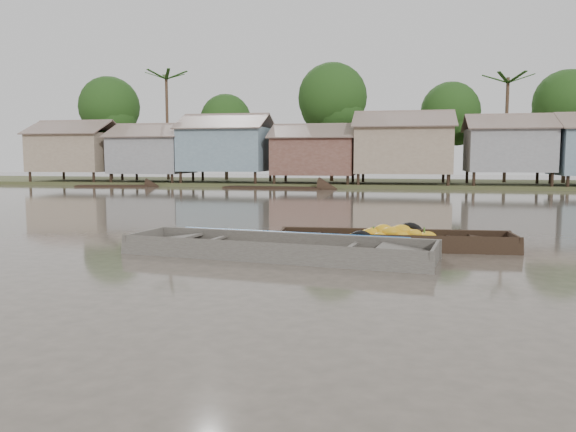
# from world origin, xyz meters

# --- Properties ---
(ground) EXTENTS (120.00, 120.00, 0.00)m
(ground) POSITION_xyz_m (0.00, 0.00, 0.00)
(ground) COLOR #4B443A
(ground) RESTS_ON ground
(riverbank) EXTENTS (120.00, 12.47, 10.22)m
(riverbank) POSITION_xyz_m (3.03, 31.86, 3.07)
(riverbank) COLOR #384723
(riverbank) RESTS_ON ground
(banana_boat) EXTENTS (5.58, 1.64, 0.79)m
(banana_boat) POSITION_xyz_m (2.29, 2.13, 0.15)
(banana_boat) COLOR black
(banana_boat) RESTS_ON ground
(viewer_boat) EXTENTS (6.94, 2.68, 0.55)m
(viewer_boat) POSITION_xyz_m (-0.08, 0.51, 0.04)
(viewer_boat) COLOR #3F3A35
(viewer_boat) RESTS_ON ground
(distant_boats) EXTENTS (46.55, 15.37, 1.38)m
(distant_boats) POSITION_xyz_m (12.42, 24.58, 0.23)
(distant_boats) COLOR black
(distant_boats) RESTS_ON ground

